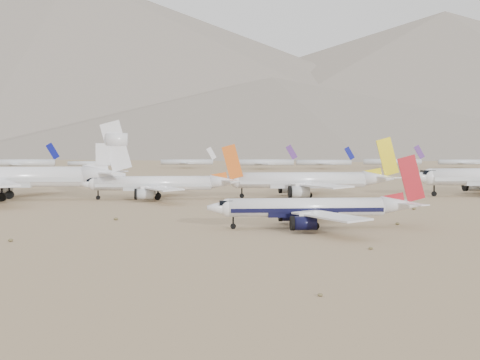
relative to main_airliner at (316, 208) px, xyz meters
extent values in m
plane|color=#957B57|center=(-7.68, 1.92, -3.75)|extent=(7000.00, 7000.00, 0.00)
cylinder|color=white|center=(-1.74, 0.00, 0.17)|extent=(28.79, 3.40, 3.40)
cube|color=black|center=(-1.74, 0.00, -0.26)|extent=(28.22, 3.45, 0.77)
sphere|color=white|center=(-16.14, 0.00, 0.17)|extent=(3.40, 3.40, 3.40)
cube|color=black|center=(-16.65, 0.00, 1.10)|extent=(2.38, 2.21, 0.85)
cone|color=white|center=(16.05, 0.00, 0.42)|extent=(7.20, 3.40, 3.40)
cube|color=white|center=(0.48, -10.10, -0.43)|extent=(11.12, 17.52, 0.53)
cube|color=white|center=(17.45, -3.31, 0.85)|extent=(4.57, 5.98, 0.20)
cylinder|color=black|center=(-3.34, -7.08, -1.96)|extent=(4.00, 2.45, 2.45)
cube|color=white|center=(0.48, 10.10, -0.43)|extent=(11.12, 17.52, 0.53)
cube|color=white|center=(17.45, 3.31, 0.85)|extent=(4.57, 5.98, 0.20)
cylinder|color=black|center=(-3.34, 7.08, -1.96)|extent=(4.00, 2.45, 2.45)
cube|color=#B11821|center=(18.05, 0.00, 5.39)|extent=(5.46, 0.27, 8.99)
cylinder|color=black|center=(-15.29, 0.00, -3.24)|extent=(1.02, 0.43, 1.02)
cylinder|color=black|center=(-0.54, -2.38, -3.03)|extent=(1.43, 0.85, 1.43)
cylinder|color=black|center=(-0.54, 2.38, -3.03)|extent=(1.43, 0.85, 1.43)
sphere|color=white|center=(49.43, 72.49, 2.09)|extent=(5.07, 5.07, 5.07)
cube|color=black|center=(48.67, 72.49, 3.48)|extent=(3.55, 3.30, 1.27)
cylinder|color=silver|center=(68.03, 82.84, -1.09)|extent=(5.81, 3.65, 3.65)
cylinder|color=black|center=(50.70, 72.49, -2.99)|extent=(1.52, 0.63, 1.52)
cylinder|color=white|center=(10.11, 70.56, 1.45)|extent=(37.16, 4.52, 4.52)
cube|color=silver|center=(10.11, 70.56, 0.88)|extent=(36.42, 4.58, 1.02)
sphere|color=white|center=(-8.47, 70.56, 1.45)|extent=(4.52, 4.52, 4.52)
cube|color=black|center=(-9.15, 70.56, 2.69)|extent=(3.16, 2.94, 1.13)
cone|color=white|center=(33.08, 70.56, 1.79)|extent=(9.29, 4.52, 4.52)
cube|color=white|center=(12.98, 57.46, 0.66)|extent=(14.35, 22.62, 0.70)
cube|color=white|center=(34.89, 66.27, 2.35)|extent=(5.90, 7.71, 0.27)
cylinder|color=silver|center=(8.05, 61.37, -1.38)|extent=(5.16, 3.25, 3.25)
cube|color=white|center=(12.98, 83.66, 0.66)|extent=(14.35, 22.62, 0.70)
cube|color=white|center=(34.89, 74.85, 2.35)|extent=(5.90, 7.71, 0.27)
cylinder|color=silver|center=(8.05, 79.76, -1.38)|extent=(5.16, 3.25, 3.25)
cube|color=gold|center=(35.66, 70.56, 8.22)|extent=(7.04, 0.36, 11.61)
cylinder|color=black|center=(-7.34, 70.56, -3.07)|extent=(1.35, 0.56, 1.35)
cylinder|color=black|center=(11.66, 67.40, -2.80)|extent=(1.90, 1.13, 1.90)
cylinder|color=black|center=(11.66, 73.72, -2.80)|extent=(1.90, 1.13, 1.90)
cylinder|color=white|center=(-32.73, 68.51, 0.85)|extent=(32.71, 4.00, 4.00)
cube|color=silver|center=(-32.73, 68.51, 0.35)|extent=(32.05, 4.06, 0.90)
sphere|color=white|center=(-49.08, 68.51, 0.85)|extent=(4.00, 4.00, 4.00)
cube|color=black|center=(-49.68, 68.51, 1.95)|extent=(2.80, 2.60, 1.00)
cone|color=white|center=(-12.51, 68.51, 1.15)|extent=(8.18, 4.00, 4.00)
cube|color=white|center=(-30.20, 56.97, 0.15)|extent=(12.63, 19.91, 0.62)
cube|color=white|center=(-10.92, 64.73, 1.65)|extent=(5.19, 6.79, 0.24)
cylinder|color=silver|center=(-34.54, 60.40, -1.65)|extent=(4.54, 2.88, 2.88)
cube|color=white|center=(-30.20, 80.05, 0.15)|extent=(12.63, 19.91, 0.62)
cube|color=white|center=(-10.92, 72.29, 1.65)|extent=(5.19, 6.79, 0.24)
cylinder|color=silver|center=(-34.54, 76.61, -1.65)|extent=(4.54, 2.88, 2.88)
cube|color=orange|center=(-10.24, 68.51, 6.82)|extent=(6.20, 0.32, 10.21)
cylinder|color=black|center=(-48.08, 68.51, -3.15)|extent=(1.20, 0.50, 1.20)
cylinder|color=black|center=(-31.36, 65.71, -2.91)|extent=(1.68, 1.00, 1.68)
cylinder|color=black|center=(-31.36, 71.31, -2.91)|extent=(1.68, 1.00, 1.68)
cone|color=white|center=(-46.38, 69.49, 3.18)|extent=(11.81, 5.65, 5.65)
cube|color=white|center=(-44.08, 64.05, 3.89)|extent=(7.50, 9.80, 0.34)
cube|color=white|center=(-71.92, 86.09, 1.77)|extent=(18.24, 28.74, 0.88)
cube|color=white|center=(-44.08, 74.93, 3.89)|extent=(7.50, 9.80, 0.34)
cylinder|color=silver|center=(-78.19, 81.13, -0.78)|extent=(6.56, 4.07, 4.07)
cube|color=white|center=(-43.10, 69.49, 11.34)|extent=(8.95, 0.45, 14.75)
cylinder|color=white|center=(-42.77, 69.49, 13.16)|extent=(5.90, 3.66, 3.66)
cylinder|color=black|center=(-73.60, 65.53, -2.56)|extent=(2.37, 1.41, 2.37)
cylinder|color=black|center=(-73.60, 73.45, -2.56)|extent=(2.37, 1.41, 2.37)
cylinder|color=silver|center=(-123.76, 297.93, 0.76)|extent=(42.59, 4.21, 4.21)
cube|color=navy|center=(-103.71, 297.93, 7.87)|extent=(8.48, 0.42, 10.68)
cube|color=silver|center=(-123.76, 286.91, 0.13)|extent=(11.22, 19.61, 0.42)
cube|color=silver|center=(-123.76, 308.95, 0.13)|extent=(11.22, 19.61, 0.42)
cylinder|color=silver|center=(-80.86, 302.73, 0.09)|extent=(29.17, 2.88, 2.88)
cube|color=#542A7C|center=(-67.13, 302.73, 4.97)|extent=(5.81, 0.29, 7.32)
cube|color=silver|center=(-80.86, 295.18, -0.34)|extent=(7.68, 13.43, 0.29)
cube|color=silver|center=(-80.86, 310.28, -0.34)|extent=(7.68, 13.43, 0.29)
cylinder|color=silver|center=(-21.22, 322.84, 0.36)|extent=(34.62, 3.42, 3.42)
cube|color=white|center=(-4.93, 322.84, 6.15)|extent=(6.89, 0.34, 8.68)
cube|color=silver|center=(-21.22, 313.88, -0.15)|extent=(9.12, 15.93, 0.34)
cube|color=silver|center=(-21.22, 331.80, -0.15)|extent=(9.12, 15.93, 0.34)
cylinder|color=silver|center=(26.86, 300.22, 0.58)|extent=(38.96, 3.85, 3.85)
cube|color=#542A7C|center=(45.20, 300.22, 7.09)|extent=(7.76, 0.39, 9.77)
cube|color=silver|center=(26.86, 290.14, 0.00)|extent=(10.26, 17.93, 0.39)
cube|color=silver|center=(26.86, 310.31, 0.00)|extent=(10.26, 17.93, 0.39)
cylinder|color=silver|center=(66.37, 301.22, 0.41)|extent=(35.56, 3.51, 3.51)
cube|color=navy|center=(83.10, 301.22, 6.35)|extent=(7.08, 0.35, 8.92)
cube|color=silver|center=(66.37, 292.01, -0.12)|extent=(9.37, 16.37, 0.35)
cube|color=silver|center=(66.37, 310.42, -0.12)|extent=(9.37, 16.37, 0.35)
cylinder|color=silver|center=(114.32, 309.89, 0.57)|extent=(38.69, 3.82, 3.82)
cube|color=#542A7C|center=(132.53, 309.89, 7.03)|extent=(7.71, 0.38, 9.71)
cube|color=silver|center=(114.32, 299.88, -0.01)|extent=(10.19, 17.81, 0.38)
cube|color=silver|center=(114.32, 319.91, -0.01)|extent=(10.19, 17.81, 0.38)
cylinder|color=silver|center=(161.69, 306.77, 0.33)|extent=(34.04, 3.36, 3.36)
cube|color=silver|center=(161.69, 297.96, -0.17)|extent=(8.97, 15.67, 0.34)
cube|color=silver|center=(161.69, 315.58, -0.17)|extent=(8.97, 15.67, 0.34)
cone|color=slate|center=(-307.68, 1691.92, 231.25)|extent=(2444.00, 2444.00, 470.00)
cone|color=slate|center=(192.32, 1481.92, 116.25)|extent=(1824.00, 1824.00, 240.00)
cone|color=slate|center=(692.32, 1661.92, 186.25)|extent=(2356.00, 2356.00, 380.00)
cone|color=slate|center=(142.32, 1101.92, 66.25)|extent=(1260.00, 1260.00, 140.00)
ellipsoid|color=brown|center=(-51.78, -12.98, -3.49)|extent=(0.84, 0.84, 0.46)
ellipsoid|color=brown|center=(-38.08, 16.32, -3.45)|extent=(0.98, 0.98, 0.54)
ellipsoid|color=brown|center=(-10.68, -55.08, -3.58)|extent=(0.56, 0.56, 0.31)
ellipsoid|color=brown|center=(3.02, -25.78, -3.54)|extent=(0.70, 0.70, 0.39)
ellipsoid|color=brown|center=(16.72, 3.52, -3.49)|extent=(0.84, 0.84, 0.46)
ellipsoid|color=brown|center=(30.42, 32.82, -3.45)|extent=(0.98, 0.98, 0.54)
camera|label=1|loc=(-24.61, -121.11, 11.60)|focal=50.00mm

